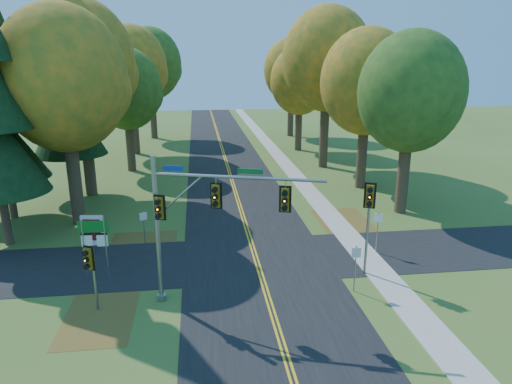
{
  "coord_description": "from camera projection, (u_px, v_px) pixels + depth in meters",
  "views": [
    {
      "loc": [
        -3.0,
        -21.29,
        10.75
      ],
      "look_at": [
        0.31,
        4.31,
        3.2
      ],
      "focal_mm": 32.0,
      "sensor_mm": 36.0,
      "label": 1
    }
  ],
  "objects": [
    {
      "name": "road_main",
      "position": [
        261.0,
        274.0,
        23.65
      ],
      "size": [
        8.0,
        160.0,
        0.02
      ],
      "primitive_type": "cube",
      "color": "black",
      "rests_on": "ground"
    },
    {
      "name": "road_cross",
      "position": [
        256.0,
        258.0,
        25.55
      ],
      "size": [
        60.0,
        6.0,
        0.02
      ],
      "primitive_type": "cube",
      "color": "black",
      "rests_on": "ground"
    },
    {
      "name": "centerline_right",
      "position": [
        263.0,
        274.0,
        23.65
      ],
      "size": [
        0.1,
        160.0,
        0.01
      ],
      "primitive_type": "cube",
      "color": "gold",
      "rests_on": "road_main"
    },
    {
      "name": "tree_w_c",
      "position": [
        127.0,
        89.0,
        43.53
      ],
      "size": [
        6.8,
        6.8,
        11.91
      ],
      "color": "#38281C",
      "rests_on": "ground"
    },
    {
      "name": "tree_w_e",
      "position": [
        151.0,
        64.0,
        61.68
      ],
      "size": [
        8.4,
        8.4,
        14.97
      ],
      "color": "#38281C",
      "rests_on": "ground"
    },
    {
      "name": "east_signal_pole",
      "position": [
        369.0,
        206.0,
        22.49
      ],
      "size": [
        0.54,
        0.66,
        4.98
      ],
      "rotation": [
        0.0,
        0.0,
        -0.41
      ],
      "color": "gray",
      "rests_on": "ground"
    },
    {
      "name": "route_sign_cluster",
      "position": [
        94.0,
        238.0,
        22.49
      ],
      "size": [
        1.5,
        0.16,
        3.22
      ],
      "rotation": [
        0.0,
        0.0,
        -0.06
      ],
      "color": "gray",
      "rests_on": "ground"
    },
    {
      "name": "tree_e_e",
      "position": [
        292.0,
        70.0,
        63.84
      ],
      "size": [
        7.8,
        7.8,
        13.74
      ],
      "color": "#38281C",
      "rests_on": "ground"
    },
    {
      "name": "tree_w_b",
      "position": [
        80.0,
        64.0,
        34.8
      ],
      "size": [
        8.6,
        8.6,
        15.38
      ],
      "color": "#38281C",
      "rests_on": "ground"
    },
    {
      "name": "ground",
      "position": [
        261.0,
        274.0,
        23.65
      ],
      "size": [
        160.0,
        160.0,
        0.0
      ],
      "primitive_type": "plane",
      "color": "#3D5B20",
      "rests_on": "ground"
    },
    {
      "name": "leaf_patch_w_near",
      "position": [
        141.0,
        250.0,
        26.65
      ],
      "size": [
        4.0,
        6.0,
        0.0
      ],
      "primitive_type": "cube",
      "color": "brown",
      "rests_on": "ground"
    },
    {
      "name": "leaf_patch_e",
      "position": [
        350.0,
        228.0,
        30.2
      ],
      "size": [
        3.5,
        8.0,
        0.0
      ],
      "primitive_type": "cube",
      "color": "brown",
      "rests_on": "ground"
    },
    {
      "name": "leaf_patch_w_far",
      "position": [
        100.0,
        315.0,
        19.87
      ],
      "size": [
        3.0,
        5.0,
        0.0
      ],
      "primitive_type": "cube",
      "color": "brown",
      "rests_on": "ground"
    },
    {
      "name": "tree_e_c",
      "position": [
        328.0,
        60.0,
        44.42
      ],
      "size": [
        8.8,
        8.8,
        15.79
      ],
      "color": "#38281C",
      "rests_on": "ground"
    },
    {
      "name": "tree_w_d",
      "position": [
        131.0,
        68.0,
        51.24
      ],
      "size": [
        8.2,
        8.2,
        14.56
      ],
      "color": "#38281C",
      "rests_on": "ground"
    },
    {
      "name": "pine_c",
      "position": [
        62.0,
        73.0,
        34.56
      ],
      "size": [
        5.6,
        5.6,
        20.56
      ],
      "color": "#38281C",
      "rests_on": "ground"
    },
    {
      "name": "reg_sign_e_south",
      "position": [
        356.0,
        261.0,
        21.49
      ],
      "size": [
        0.45,
        0.09,
        2.34
      ],
      "rotation": [
        0.0,
        0.0,
        -0.11
      ],
      "color": "gray",
      "rests_on": "ground"
    },
    {
      "name": "reg_sign_e_north",
      "position": [
        378.0,
        225.0,
        25.86
      ],
      "size": [
        0.45,
        0.19,
        2.45
      ],
      "rotation": [
        0.0,
        0.0,
        -0.35
      ],
      "color": "gray",
      "rests_on": "ground"
    },
    {
      "name": "reg_sign_w",
      "position": [
        144.0,
        223.0,
        26.71
      ],
      "size": [
        0.41,
        0.19,
        2.23
      ],
      "rotation": [
        0.0,
        0.0,
        0.38
      ],
      "color": "gray",
      "rests_on": "ground"
    },
    {
      "name": "tree_e_b",
      "position": [
        367.0,
        82.0,
        37.33
      ],
      "size": [
        7.6,
        7.6,
        13.33
      ],
      "color": "#38281C",
      "rests_on": "ground"
    },
    {
      "name": "info_kiosk",
      "position": [
        93.0,
        230.0,
        27.2
      ],
      "size": [
        1.34,
        0.36,
        1.84
      ],
      "rotation": [
        0.0,
        0.0,
        -0.13
      ],
      "color": "silver",
      "rests_on": "ground"
    },
    {
      "name": "sidewalk_east",
      "position": [
        375.0,
        267.0,
        24.4
      ],
      "size": [
        1.6,
        160.0,
        0.06
      ],
      "primitive_type": "cube",
      "color": "#9E998E",
      "rests_on": "ground"
    },
    {
      "name": "ped_signal_pole",
      "position": [
        90.0,
        263.0,
        19.54
      ],
      "size": [
        0.46,
        0.57,
        3.14
      ],
      "rotation": [
        0.0,
        0.0,
        -0.43
      ],
      "color": "gray",
      "rests_on": "ground"
    },
    {
      "name": "tree_w_a",
      "position": [
        65.0,
        80.0,
        28.54
      ],
      "size": [
        8.0,
        8.0,
        14.15
      ],
      "color": "#38281C",
      "rests_on": "ground"
    },
    {
      "name": "traffic_mast",
      "position": [
        197.0,
        213.0,
        19.56
      ],
      "size": [
        7.22,
        2.46,
        6.83
      ],
      "rotation": [
        0.0,
        0.0,
        -0.3
      ],
      "color": "gray",
      "rests_on": "ground"
    },
    {
      "name": "tree_e_a",
      "position": [
        411.0,
        93.0,
        31.03
      ],
      "size": [
        7.2,
        7.2,
        12.73
      ],
      "color": "#38281C",
      "rests_on": "ground"
    },
    {
      "name": "centerline_left",
      "position": [
        259.0,
        274.0,
        23.63
      ],
      "size": [
        0.1,
        160.0,
        0.01
      ],
      "primitive_type": "cube",
      "color": "gold",
      "rests_on": "road_main"
    },
    {
      "name": "tree_e_d",
      "position": [
        300.0,
        81.0,
        53.77
      ],
      "size": [
        7.0,
        7.0,
        12.32
      ],
      "color": "#38281C",
      "rests_on": "ground"
    }
  ]
}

